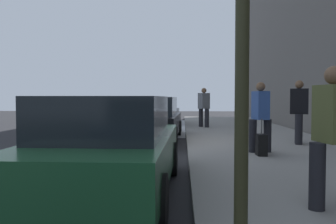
# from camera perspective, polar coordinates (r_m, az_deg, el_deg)

# --- Properties ---
(ground_plane) EXTENTS (56.00, 56.00, 0.00)m
(ground_plane) POSITION_cam_1_polar(r_m,az_deg,el_deg) (11.27, -2.09, -5.30)
(ground_plane) COLOR black
(sidewalk) EXTENTS (28.00, 4.60, 0.15)m
(sidewalk) POSITION_cam_1_polar(r_m,az_deg,el_deg) (11.49, 14.61, -4.85)
(sidewalk) COLOR gray
(sidewalk) RESTS_ON ground
(lane_stripe_centre) EXTENTS (28.00, 0.14, 0.01)m
(lane_stripe_centre) POSITION_cam_1_polar(r_m,az_deg,el_deg) (11.95, -17.64, -4.95)
(lane_stripe_centre) COLOR gold
(lane_stripe_centre) RESTS_ON ground
(snow_bank_curb) EXTENTS (6.90, 0.56, 0.22)m
(snow_bank_curb) POSITION_cam_1_polar(r_m,az_deg,el_deg) (16.60, 1.76, -2.46)
(snow_bank_curb) COLOR white
(snow_bank_curb) RESTS_ON ground
(parked_car_green) EXTENTS (4.57, 1.98, 1.51)m
(parked_car_green) POSITION_cam_1_polar(r_m,az_deg,el_deg) (5.50, -9.14, -5.38)
(parked_car_green) COLOR black
(parked_car_green) RESTS_ON ground
(parked_car_black) EXTENTS (4.49, 2.03, 1.51)m
(parked_car_black) POSITION_cam_1_polar(r_m,az_deg,el_deg) (11.99, -2.71, -1.20)
(parked_car_black) COLOR black
(parked_car_black) RESTS_ON ground
(parked_car_charcoal) EXTENTS (4.53, 1.93, 1.51)m
(parked_car_charcoal) POSITION_cam_1_polar(r_m,az_deg,el_deg) (17.89, -1.22, -0.04)
(parked_car_charcoal) COLOR black
(parked_car_charcoal) RESTS_ON ground
(pedestrian_blue_coat) EXTENTS (0.51, 0.56, 1.72)m
(pedestrian_blue_coat) POSITION_cam_1_polar(r_m,az_deg,el_deg) (9.01, 14.55, -0.45)
(pedestrian_blue_coat) COLOR black
(pedestrian_blue_coat) RESTS_ON sidewalk
(pedestrian_navy_coat) EXTENTS (0.53, 0.51, 1.68)m
(pedestrian_navy_coat) POSITION_cam_1_polar(r_m,az_deg,el_deg) (23.41, 11.34, 1.17)
(pedestrian_navy_coat) COLOR black
(pedestrian_navy_coat) RESTS_ON sidewalk
(pedestrian_olive_coat) EXTENTS (0.51, 0.56, 1.72)m
(pedestrian_olive_coat) POSITION_cam_1_polar(r_m,az_deg,el_deg) (4.70, 24.85, -3.11)
(pedestrian_olive_coat) COLOR black
(pedestrian_olive_coat) RESTS_ON sidewalk
(pedestrian_grey_coat) EXTENTS (0.54, 0.56, 1.78)m
(pedestrian_grey_coat) POSITION_cam_1_polar(r_m,az_deg,el_deg) (16.31, 5.76, 0.93)
(pedestrian_grey_coat) COLOR black
(pedestrian_grey_coat) RESTS_ON sidewalk
(pedestrian_black_coat) EXTENTS (0.59, 0.56, 1.84)m
(pedestrian_black_coat) POSITION_cam_1_polar(r_m,az_deg,el_deg) (11.01, 20.20, 0.30)
(pedestrian_black_coat) COLOR black
(pedestrian_black_coat) RESTS_ON sidewalk
(rolling_suitcase) EXTENTS (0.34, 0.22, 0.85)m
(rolling_suitcase) POSITION_cam_1_polar(r_m,az_deg,el_deg) (8.57, 14.72, -5.08)
(rolling_suitcase) COLOR black
(rolling_suitcase) RESTS_ON sidewalk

